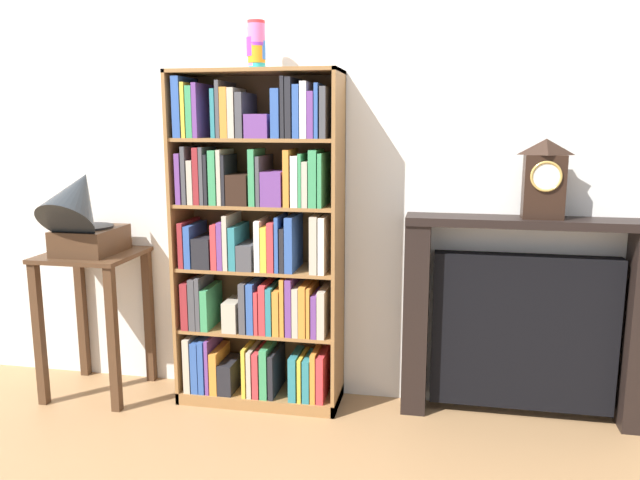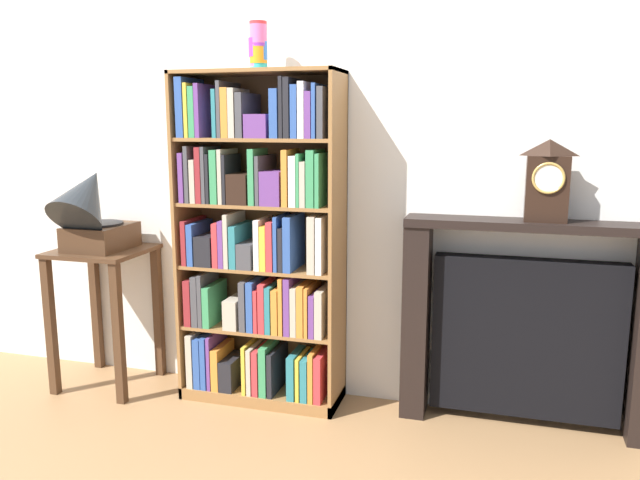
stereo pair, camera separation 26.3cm
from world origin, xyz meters
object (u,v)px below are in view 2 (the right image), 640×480
object	(u,v)px
fireplace_mantel	(526,327)
mantel_clock	(547,181)
cup_stack	(258,46)
bookshelf	(259,248)
gramophone	(91,210)
side_table_left	(104,289)

from	to	relation	value
fireplace_mantel	mantel_clock	size ratio (longest dim) A/B	3.14
cup_stack	fireplace_mantel	size ratio (longest dim) A/B	0.20
bookshelf	fireplace_mantel	bearing A→B (deg)	3.38
gramophone	bookshelf	bearing A→B (deg)	8.67
cup_stack	mantel_clock	world-z (taller)	cup_stack
bookshelf	side_table_left	size ratio (longest dim) A/B	2.19
side_table_left	gramophone	xyz separation A→B (m)	(0.00, -0.07, 0.44)
gramophone	fireplace_mantel	bearing A→B (deg)	5.52
gramophone	cup_stack	bearing A→B (deg)	9.38
side_table_left	fireplace_mantel	xyz separation A→B (m)	(2.19, 0.14, -0.06)
side_table_left	fireplace_mantel	size ratio (longest dim) A/B	0.67
fireplace_mantel	bookshelf	bearing A→B (deg)	-176.62
gramophone	mantel_clock	distance (m)	2.25
cup_stack	fireplace_mantel	bearing A→B (deg)	2.84
gramophone	fireplace_mantel	distance (m)	2.25
bookshelf	side_table_left	world-z (taller)	bookshelf
side_table_left	gramophone	distance (m)	0.45
fireplace_mantel	gramophone	bearing A→B (deg)	-174.48
cup_stack	side_table_left	distance (m)	1.54
fireplace_mantel	mantel_clock	distance (m)	0.69
cup_stack	mantel_clock	distance (m)	1.48
cup_stack	fireplace_mantel	distance (m)	1.84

